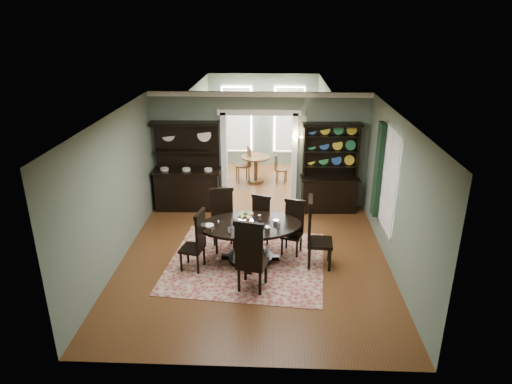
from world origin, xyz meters
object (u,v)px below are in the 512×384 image
(sideboard, at_px, (188,179))
(dining_table, at_px, (250,235))
(welsh_dresser, at_px, (329,180))
(parlor_table, at_px, (256,165))

(sideboard, bearing_deg, dining_table, -58.02)
(sideboard, xyz_separation_m, welsh_dresser, (3.63, 0.02, 0.03))
(welsh_dresser, bearing_deg, dining_table, -127.57)
(dining_table, relative_size, sideboard, 0.97)
(parlor_table, bearing_deg, sideboard, -129.69)
(sideboard, distance_m, welsh_dresser, 3.63)
(dining_table, bearing_deg, sideboard, 116.74)
(dining_table, distance_m, parlor_table, 4.67)
(parlor_table, bearing_deg, welsh_dresser, -45.60)
(dining_table, xyz_separation_m, sideboard, (-1.76, 2.65, 0.22))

